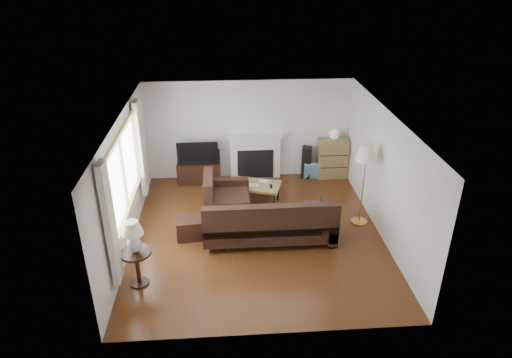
{
  "coord_description": "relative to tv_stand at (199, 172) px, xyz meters",
  "views": [
    {
      "loc": [
        -0.59,
        -7.84,
        5.14
      ],
      "look_at": [
        0.0,
        0.3,
        1.1
      ],
      "focal_mm": 32.0,
      "sensor_mm": 36.0,
      "label": 1
    }
  ],
  "objects": [
    {
      "name": "table_lamp",
      "position": [
        -0.89,
        -3.9,
        0.69
      ],
      "size": [
        0.36,
        0.36,
        0.58
      ],
      "primitive_type": "cube",
      "color": "silver",
      "rests_on": "side_table"
    },
    {
      "name": "speaker_left",
      "position": [
        0.42,
        0.07,
        0.13
      ],
      "size": [
        0.22,
        0.27,
        0.8
      ],
      "primitive_type": "cube",
      "rotation": [
        0.0,
        0.0,
        0.0
      ],
      "color": "black",
      "rests_on": "ground"
    },
    {
      "name": "television",
      "position": [
        0.0,
        0.0,
        0.55
      ],
      "size": [
        0.99,
        0.13,
        0.57
      ],
      "primitive_type": "imported",
      "color": "black",
      "rests_on": "tv_stand"
    },
    {
      "name": "curtain_far",
      "position": [
        -1.14,
        -1.16,
        1.14
      ],
      "size": [
        0.1,
        0.35,
        2.1
      ],
      "primitive_type": "cube",
      "color": "beige",
      "rests_on": "room"
    },
    {
      "name": "side_table",
      "position": [
        -0.89,
        -3.9,
        0.07
      ],
      "size": [
        0.53,
        0.53,
        0.67
      ],
      "primitive_type": "cube",
      "color": "black",
      "rests_on": "ground"
    },
    {
      "name": "tv_stand",
      "position": [
        0.0,
        0.0,
        0.0
      ],
      "size": [
        1.06,
        0.48,
        0.53
      ],
      "primitive_type": "cube",
      "color": "black",
      "rests_on": "ground"
    },
    {
      "name": "curtain_near",
      "position": [
        -1.14,
        -4.2,
        1.14
      ],
      "size": [
        0.1,
        0.35,
        2.1
      ],
      "primitive_type": "cube",
      "color": "beige",
      "rests_on": "room"
    },
    {
      "name": "floor_lamp",
      "position": [
        3.47,
        -2.2,
        0.63
      ],
      "size": [
        0.53,
        0.53,
        1.78
      ],
      "primitive_type": "cube",
      "rotation": [
        0.0,
        0.0,
        -0.18
      ],
      "color": "#C38C43",
      "rests_on": "ground"
    },
    {
      "name": "coffee_table",
      "position": [
        1.29,
        -1.15,
        -0.03
      ],
      "size": [
        1.34,
        0.98,
        0.47
      ],
      "primitive_type": "cube",
      "rotation": [
        0.0,
        0.0,
        -0.3
      ],
      "color": "olive",
      "rests_on": "ground"
    },
    {
      "name": "globe_lamp",
      "position": [
        3.36,
        0.05,
        0.89
      ],
      "size": [
        0.24,
        0.24,
        0.24
      ],
      "primitive_type": "sphere",
      "color": "white",
      "rests_on": "bookshelf"
    },
    {
      "name": "bookshelf",
      "position": [
        3.36,
        0.05,
        0.25
      ],
      "size": [
        0.75,
        0.36,
        1.03
      ],
      "primitive_type": "cube",
      "color": "olive",
      "rests_on": "ground"
    },
    {
      "name": "speaker_right",
      "position": [
        2.71,
        0.07,
        0.15
      ],
      "size": [
        0.29,
        0.32,
        0.82
      ],
      "primitive_type": "cube",
      "rotation": [
        0.0,
        0.0,
        -0.26
      ],
      "color": "black",
      "rests_on": "ground"
    },
    {
      "name": "window",
      "position": [
        -1.19,
        -2.68,
        1.29
      ],
      "size": [
        0.12,
        2.74,
        1.54
      ],
      "primitive_type": "cube",
      "color": "brown",
      "rests_on": "room"
    },
    {
      "name": "sectional_sofa",
      "position": [
        1.48,
        -2.67,
        0.19
      ],
      "size": [
        2.8,
        2.05,
        0.9
      ],
      "primitive_type": "cube",
      "color": "black",
      "rests_on": "ground"
    },
    {
      "name": "footstool",
      "position": [
        -0.1,
        -2.47,
        -0.06
      ],
      "size": [
        0.53,
        0.53,
        0.41
      ],
      "primitive_type": "cube",
      "rotation": [
        0.0,
        0.0,
        0.09
      ],
      "color": "black",
      "rests_on": "ground"
    },
    {
      "name": "room",
      "position": [
        1.26,
        -2.48,
        0.99
      ],
      "size": [
        5.1,
        5.6,
        2.54
      ],
      "color": "#522A12",
      "rests_on": "ground"
    },
    {
      "name": "fireplace",
      "position": [
        1.41,
        0.16,
        0.31
      ],
      "size": [
        1.4,
        0.26,
        1.15
      ],
      "primitive_type": "cube",
      "color": "white",
      "rests_on": "room"
    }
  ]
}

